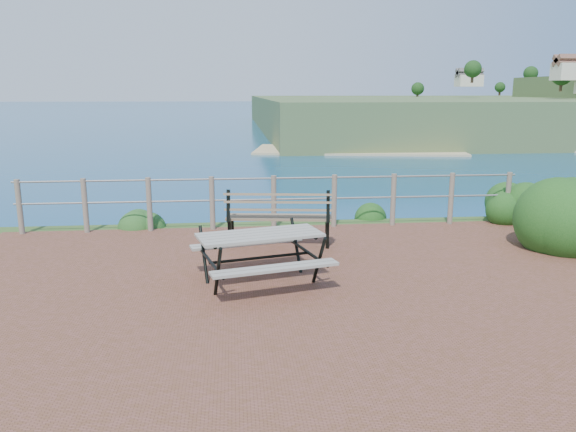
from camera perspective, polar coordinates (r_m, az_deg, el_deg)
ground at (r=7.47m, az=0.48°, el=-7.47°), size 10.00×7.00×0.12m
ocean at (r=206.99m, az=-5.55°, el=11.84°), size 1200.00×1200.00×0.00m
safety_railing at (r=10.54m, az=-1.45°, el=1.72°), size 9.40×0.10×1.00m
picnic_table at (r=7.54m, az=-2.85°, el=-3.76°), size 1.75×1.38×0.69m
park_bench at (r=9.32m, az=-0.94°, el=0.76°), size 1.79×0.67×0.99m
shrub_right_front at (r=10.58m, az=26.65°, el=-2.78°), size 1.43×1.43×2.02m
shrub_right_edge at (r=12.13m, az=21.57°, el=-0.49°), size 1.09×1.09×1.56m
shrub_lip_west at (r=11.26m, az=-14.90°, el=-0.98°), size 0.76×0.76×0.50m
shrub_lip_east at (r=11.83m, az=7.86°, el=-0.03°), size 0.67×0.67×0.37m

